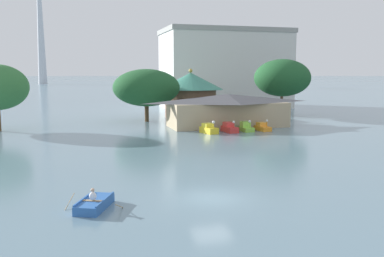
{
  "coord_description": "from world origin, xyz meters",
  "views": [
    {
      "loc": [
        -8.26,
        -24.8,
        7.92
      ],
      "look_at": [
        4.53,
        20.91,
        1.61
      ],
      "focal_mm": 39.48,
      "sensor_mm": 36.0,
      "label": 1
    }
  ],
  "objects_px": {
    "pedal_boat_orange": "(262,127)",
    "pedal_boat_red": "(229,128)",
    "rowboat_with_rower": "(94,204)",
    "pedal_boat_lime": "(246,127)",
    "background_building_block": "(225,69)",
    "boathouse": "(228,110)",
    "shoreline_tree_mid": "(146,88)",
    "shoreline_tree_right": "(282,78)",
    "green_roof_pavilion": "(191,92)",
    "pedal_boat_yellow": "(209,129)"
  },
  "relations": [
    {
      "from": "pedal_boat_red",
      "to": "background_building_block",
      "type": "height_order",
      "value": "background_building_block"
    },
    {
      "from": "background_building_block",
      "to": "shoreline_tree_mid",
      "type": "bearing_deg",
      "value": -132.59
    },
    {
      "from": "rowboat_with_rower",
      "to": "background_building_block",
      "type": "bearing_deg",
      "value": -2.22
    },
    {
      "from": "pedal_boat_yellow",
      "to": "shoreline_tree_right",
      "type": "xyz_separation_m",
      "value": [
        18.77,
        15.84,
        6.45
      ]
    },
    {
      "from": "pedal_boat_lime",
      "to": "shoreline_tree_mid",
      "type": "distance_m",
      "value": 19.36
    },
    {
      "from": "shoreline_tree_right",
      "to": "boathouse",
      "type": "bearing_deg",
      "value": -144.71
    },
    {
      "from": "pedal_boat_yellow",
      "to": "pedal_boat_lime",
      "type": "relative_size",
      "value": 1.21
    },
    {
      "from": "pedal_boat_lime",
      "to": "shoreline_tree_mid",
      "type": "xyz_separation_m",
      "value": [
        -11.03,
        15.11,
        4.97
      ]
    },
    {
      "from": "rowboat_with_rower",
      "to": "shoreline_tree_right",
      "type": "distance_m",
      "value": 56.13
    },
    {
      "from": "pedal_boat_orange",
      "to": "shoreline_tree_mid",
      "type": "xyz_separation_m",
      "value": [
        -13.56,
        14.93,
        5.05
      ]
    },
    {
      "from": "pedal_boat_red",
      "to": "pedal_boat_lime",
      "type": "distance_m",
      "value": 2.42
    },
    {
      "from": "rowboat_with_rower",
      "to": "pedal_boat_orange",
      "type": "xyz_separation_m",
      "value": [
        23.94,
        28.27,
        0.15
      ]
    },
    {
      "from": "pedal_boat_lime",
      "to": "boathouse",
      "type": "bearing_deg",
      "value": 179.62
    },
    {
      "from": "rowboat_with_rower",
      "to": "pedal_boat_lime",
      "type": "height_order",
      "value": "pedal_boat_lime"
    },
    {
      "from": "pedal_boat_yellow",
      "to": "pedal_boat_lime",
      "type": "xyz_separation_m",
      "value": [
        5.42,
        0.36,
        -0.02
      ]
    },
    {
      "from": "boathouse",
      "to": "background_building_block",
      "type": "bearing_deg",
      "value": 70.79
    },
    {
      "from": "pedal_boat_yellow",
      "to": "pedal_boat_red",
      "type": "xyz_separation_m",
      "value": [
        3.0,
        0.28,
        -0.01
      ]
    },
    {
      "from": "rowboat_with_rower",
      "to": "background_building_block",
      "type": "distance_m",
      "value": 75.23
    },
    {
      "from": "rowboat_with_rower",
      "to": "pedal_boat_orange",
      "type": "distance_m",
      "value": 37.05
    },
    {
      "from": "pedal_boat_yellow",
      "to": "green_roof_pavilion",
      "type": "relative_size",
      "value": 0.25
    },
    {
      "from": "pedal_boat_orange",
      "to": "pedal_boat_red",
      "type": "bearing_deg",
      "value": -90.43
    },
    {
      "from": "shoreline_tree_right",
      "to": "pedal_boat_lime",
      "type": "bearing_deg",
      "value": -130.79
    },
    {
      "from": "rowboat_with_rower",
      "to": "shoreline_tree_mid",
      "type": "relative_size",
      "value": 0.34
    },
    {
      "from": "pedal_boat_lime",
      "to": "boathouse",
      "type": "relative_size",
      "value": 0.13
    },
    {
      "from": "green_roof_pavilion",
      "to": "background_building_block",
      "type": "distance_m",
      "value": 23.26
    },
    {
      "from": "pedal_boat_lime",
      "to": "green_roof_pavilion",
      "type": "distance_m",
      "value": 21.06
    },
    {
      "from": "pedal_boat_red",
      "to": "pedal_boat_orange",
      "type": "xyz_separation_m",
      "value": [
        4.95,
        0.27,
        -0.09
      ]
    },
    {
      "from": "boathouse",
      "to": "rowboat_with_rower",
      "type": "bearing_deg",
      "value": -121.72
    },
    {
      "from": "shoreline_tree_mid",
      "to": "rowboat_with_rower",
      "type": "bearing_deg",
      "value": -103.52
    },
    {
      "from": "rowboat_with_rower",
      "to": "pedal_boat_red",
      "type": "xyz_separation_m",
      "value": [
        18.99,
        28.0,
        0.24
      ]
    },
    {
      "from": "pedal_boat_lime",
      "to": "green_roof_pavilion",
      "type": "bearing_deg",
      "value": 179.5
    },
    {
      "from": "rowboat_with_rower",
      "to": "pedal_boat_red",
      "type": "distance_m",
      "value": 33.83
    },
    {
      "from": "boathouse",
      "to": "green_roof_pavilion",
      "type": "height_order",
      "value": "green_roof_pavilion"
    },
    {
      "from": "pedal_boat_orange",
      "to": "background_building_block",
      "type": "bearing_deg",
      "value": 164.03
    },
    {
      "from": "rowboat_with_rower",
      "to": "boathouse",
      "type": "distance_m",
      "value": 39.67
    },
    {
      "from": "pedal_boat_red",
      "to": "shoreline_tree_right",
      "type": "xyz_separation_m",
      "value": [
        15.77,
        15.56,
        6.46
      ]
    },
    {
      "from": "shoreline_tree_mid",
      "to": "green_roof_pavilion",
      "type": "bearing_deg",
      "value": 31.52
    },
    {
      "from": "rowboat_with_rower",
      "to": "pedal_boat_red",
      "type": "bearing_deg",
      "value": -10.56
    },
    {
      "from": "shoreline_tree_mid",
      "to": "pedal_boat_lime",
      "type": "bearing_deg",
      "value": -53.88
    },
    {
      "from": "pedal_boat_yellow",
      "to": "rowboat_with_rower",
      "type": "bearing_deg",
      "value": -45.88
    },
    {
      "from": "pedal_boat_yellow",
      "to": "shoreline_tree_right",
      "type": "bearing_deg",
      "value": 114.25
    },
    {
      "from": "pedal_boat_red",
      "to": "background_building_block",
      "type": "xyz_separation_m",
      "value": [
        13.55,
        39.29,
        8.28
      ]
    },
    {
      "from": "shoreline_tree_mid",
      "to": "boathouse",
      "type": "bearing_deg",
      "value": -42.29
    },
    {
      "from": "pedal_boat_orange",
      "to": "boathouse",
      "type": "height_order",
      "value": "boathouse"
    },
    {
      "from": "pedal_boat_lime",
      "to": "background_building_block",
      "type": "bearing_deg",
      "value": 157.83
    },
    {
      "from": "shoreline_tree_mid",
      "to": "shoreline_tree_right",
      "type": "relative_size",
      "value": 1.05
    },
    {
      "from": "boathouse",
      "to": "shoreline_tree_right",
      "type": "relative_size",
      "value": 1.79
    },
    {
      "from": "rowboat_with_rower",
      "to": "pedal_boat_orange",
      "type": "bearing_deg",
      "value": -16.68
    },
    {
      "from": "shoreline_tree_mid",
      "to": "background_building_block",
      "type": "relative_size",
      "value": 0.38
    },
    {
      "from": "pedal_boat_red",
      "to": "green_roof_pavilion",
      "type": "height_order",
      "value": "green_roof_pavilion"
    }
  ]
}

